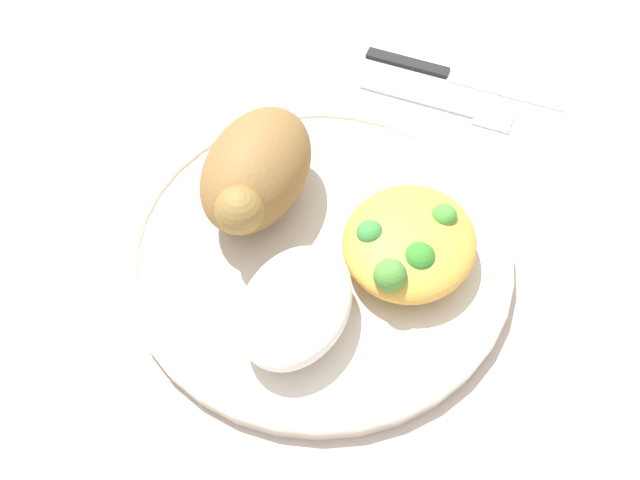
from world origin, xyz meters
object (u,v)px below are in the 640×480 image
at_px(roasted_chicken, 255,172).
at_px(fork, 444,106).
at_px(plate, 320,254).
at_px(rice_pile, 295,307).
at_px(mac_cheese_with_broccoli, 409,243).
at_px(knife, 447,72).

bearing_deg(roasted_chicken, fork, 150.27).
distance_m(plate, roasted_chicken, 0.08).
bearing_deg(roasted_chicken, rice_pile, 39.60).
bearing_deg(rice_pile, roasted_chicken, -140.40).
bearing_deg(fork, plate, -11.04).
distance_m(rice_pile, mac_cheese_with_broccoli, 0.10).
relative_size(plate, roasted_chicken, 2.38).
bearing_deg(plate, fork, 168.96).
distance_m(rice_pile, knife, 0.31).
xyz_separation_m(plate, fork, (-0.20, 0.04, -0.01)).
bearing_deg(fork, mac_cheese_with_broccoli, 8.43).
bearing_deg(roasted_chicken, plate, 71.97).
bearing_deg(roasted_chicken, mac_cheese_with_broccoli, 88.42).
bearing_deg(plate, mac_cheese_with_broccoli, 104.47).
bearing_deg(knife, fork, 14.75).
relative_size(plate, mac_cheese_with_broccoli, 2.79).
distance_m(roasted_chicken, rice_pile, 0.11).
xyz_separation_m(roasted_chicken, mac_cheese_with_broccoli, (0.00, 0.13, -0.02)).
relative_size(plate, knife, 1.57).
relative_size(fork, knife, 0.75).
bearing_deg(roasted_chicken, knife, 157.67).
bearing_deg(knife, plate, -6.54).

